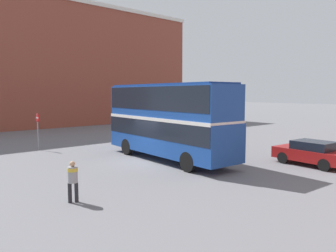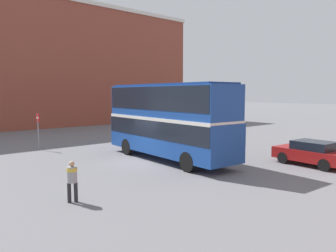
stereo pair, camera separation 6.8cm
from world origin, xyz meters
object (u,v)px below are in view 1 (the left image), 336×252
at_px(double_decker_bus, 168,117).
at_px(pedestrian_foreground, 73,177).
at_px(parked_car_kerb_near, 311,153).
at_px(no_entry_sign, 38,125).

height_order(double_decker_bus, pedestrian_foreground, double_decker_bus).
relative_size(pedestrian_foreground, parked_car_kerb_near, 0.38).
distance_m(pedestrian_foreground, parked_car_kerb_near, 13.63).
bearing_deg(parked_car_kerb_near, pedestrian_foreground, 81.37).
bearing_deg(double_decker_bus, no_entry_sign, -148.22).
xyz_separation_m(parked_car_kerb_near, no_entry_sign, (-15.72, -10.03, 1.09)).
relative_size(double_decker_bus, parked_car_kerb_near, 2.45).
relative_size(double_decker_bus, pedestrian_foreground, 6.37).
bearing_deg(double_decker_bus, parked_car_kerb_near, 41.05).
xyz_separation_m(pedestrian_foreground, no_entry_sign, (-12.71, 3.27, 0.84)).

